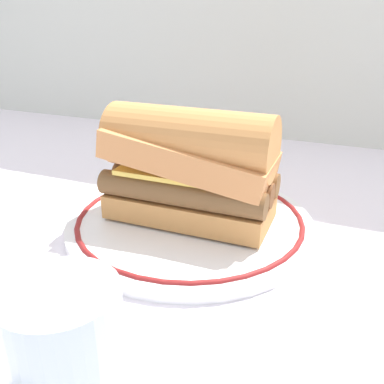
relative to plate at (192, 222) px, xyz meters
name	(u,v)px	position (x,y,z in m)	size (l,w,h in m)	color
ground_plane	(196,221)	(0.00, 0.02, -0.01)	(1.50, 1.50, 0.00)	white
plate	(192,222)	(0.00, 0.00, 0.00)	(0.28, 0.28, 0.01)	white
sausage_sandwich	(192,165)	(0.00, 0.00, 0.07)	(0.18, 0.08, 0.12)	tan
drinking_glass	(67,356)	(0.01, -0.24, 0.03)	(0.07, 0.07, 0.09)	silver
butter_knife	(231,170)	(-0.01, 0.18, 0.00)	(0.04, 0.15, 0.01)	silver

